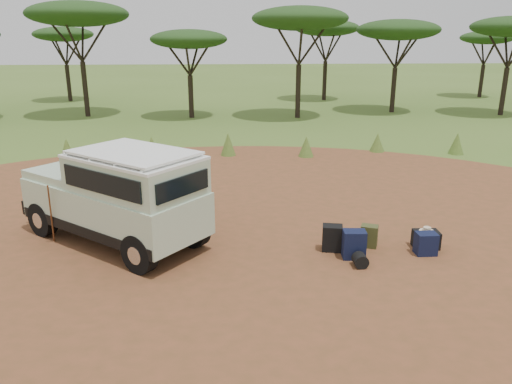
{
  "coord_description": "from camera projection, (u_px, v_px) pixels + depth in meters",
  "views": [
    {
      "loc": [
        -0.08,
        -10.26,
        4.55
      ],
      "look_at": [
        0.6,
        0.87,
        1.0
      ],
      "focal_mm": 35.0,
      "sensor_mm": 36.0,
      "label": 1
    }
  ],
  "objects": [
    {
      "name": "backpack_olive",
      "position": [
        369.0,
        236.0,
        11.08
      ],
      "size": [
        0.44,
        0.38,
        0.51
      ],
      "primitive_type": "cube",
      "rotation": [
        0.0,
        0.0,
        -0.38
      ],
      "color": "#454A22",
      "rests_on": "ground"
    },
    {
      "name": "ground",
      "position": [
        232.0,
        247.0,
        11.14
      ],
      "size": [
        140.0,
        140.0,
        0.0
      ],
      "primitive_type": "plane",
      "color": "#4B6825",
      "rests_on": "ground"
    },
    {
      "name": "grass_fringe",
      "position": [
        231.0,
        146.0,
        19.27
      ],
      "size": [
        36.6,
        1.6,
        0.9
      ],
      "color": "#4B6825",
      "rests_on": "ground"
    },
    {
      "name": "hard_case",
      "position": [
        426.0,
        239.0,
        11.05
      ],
      "size": [
        0.56,
        0.41,
        0.39
      ],
      "primitive_type": "cube",
      "rotation": [
        0.0,
        0.0,
        -0.04
      ],
      "color": "black",
      "rests_on": "ground"
    },
    {
      "name": "duffel_navy",
      "position": [
        426.0,
        244.0,
        10.7
      ],
      "size": [
        0.44,
        0.33,
        0.49
      ],
      "primitive_type": "cube",
      "rotation": [
        0.0,
        0.0,
        0.01
      ],
      "color": "#121C38",
      "rests_on": "ground"
    },
    {
      "name": "dirt_clearing",
      "position": [
        232.0,
        247.0,
        11.14
      ],
      "size": [
        23.0,
        23.0,
        0.01
      ],
      "primitive_type": "cylinder",
      "color": "brown",
      "rests_on": "ground"
    },
    {
      "name": "safari_hat",
      "position": [
        427.0,
        230.0,
        10.98
      ],
      "size": [
        0.33,
        0.33,
        0.1
      ],
      "color": "beige",
      "rests_on": "hard_case"
    },
    {
      "name": "backpack_navy",
      "position": [
        354.0,
        245.0,
        10.51
      ],
      "size": [
        0.49,
        0.37,
        0.62
      ],
      "primitive_type": "cube",
      "rotation": [
        0.0,
        0.0,
        -0.08
      ],
      "color": "#121C38",
      "rests_on": "ground"
    },
    {
      "name": "acacia_treeline",
      "position": [
        238.0,
        28.0,
        28.55
      ],
      "size": [
        46.7,
        13.2,
        6.26
      ],
      "color": "#2C2219",
      "rests_on": "ground"
    },
    {
      "name": "backpack_black",
      "position": [
        332.0,
        238.0,
        10.88
      ],
      "size": [
        0.48,
        0.39,
        0.58
      ],
      "primitive_type": "cube",
      "rotation": [
        0.0,
        0.0,
        -0.2
      ],
      "color": "black",
      "rests_on": "ground"
    },
    {
      "name": "safari_vehicle",
      "position": [
        118.0,
        198.0,
        11.07
      ],
      "size": [
        4.63,
        4.22,
        2.22
      ],
      "rotation": [
        0.0,
        0.0,
        -0.68
      ],
      "color": "#B5CCAE",
      "rests_on": "ground"
    },
    {
      "name": "walking_staff",
      "position": [
        51.0,
        214.0,
        11.08
      ],
      "size": [
        0.17,
        0.35,
        1.44
      ],
      "primitive_type": "cylinder",
      "rotation": [
        0.23,
        0.0,
        0.39
      ],
      "color": "brown",
      "rests_on": "ground"
    },
    {
      "name": "stuff_sack",
      "position": [
        360.0,
        260.0,
        10.15
      ],
      "size": [
        0.3,
        0.3,
        0.29
      ],
      "primitive_type": "cylinder",
      "rotation": [
        1.57,
        0.0,
        0.03
      ],
      "color": "black",
      "rests_on": "ground"
    }
  ]
}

